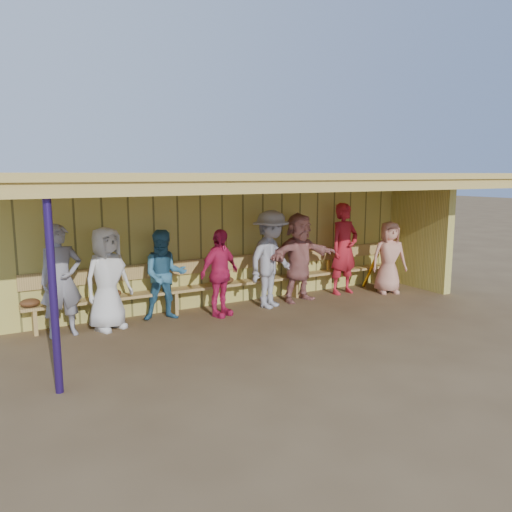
% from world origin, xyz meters
% --- Properties ---
extents(ground, '(90.00, 90.00, 0.00)m').
position_xyz_m(ground, '(0.00, 0.00, 0.00)').
color(ground, brown).
rests_on(ground, ground).
extents(player_a, '(0.69, 0.50, 1.74)m').
position_xyz_m(player_a, '(-3.21, 0.74, 0.87)').
color(player_a, gray).
rests_on(player_a, ground).
extents(player_b, '(0.96, 0.80, 1.67)m').
position_xyz_m(player_b, '(-2.52, 0.74, 0.83)').
color(player_b, silver).
rests_on(player_b, ground).
extents(player_c, '(0.87, 0.75, 1.56)m').
position_xyz_m(player_c, '(-1.54, 0.81, 0.78)').
color(player_c, teal).
rests_on(player_c, ground).
extents(player_d, '(0.98, 0.70, 1.55)m').
position_xyz_m(player_d, '(-0.63, 0.53, 0.77)').
color(player_d, '#D32156').
rests_on(player_d, ground).
extents(player_e, '(1.36, 1.11, 1.83)m').
position_xyz_m(player_e, '(0.46, 0.60, 0.91)').
color(player_e, '#96959E').
rests_on(player_e, ground).
extents(player_f, '(1.67, 0.71, 1.75)m').
position_xyz_m(player_f, '(1.19, 0.73, 0.87)').
color(player_f, '#B36D65').
rests_on(player_f, ground).
extents(player_g, '(0.73, 0.51, 1.90)m').
position_xyz_m(player_g, '(2.36, 0.78, 0.95)').
color(player_g, '#B11C28').
rests_on(player_g, ground).
extents(player_h, '(0.87, 0.72, 1.52)m').
position_xyz_m(player_h, '(3.21, 0.35, 0.76)').
color(player_h, tan).
rests_on(player_h, ground).
extents(dugout_structure, '(8.80, 3.20, 2.50)m').
position_xyz_m(dugout_structure, '(0.39, 0.69, 1.69)').
color(dugout_structure, '#C5B754').
rests_on(dugout_structure, ground).
extents(bench, '(7.60, 0.34, 0.93)m').
position_xyz_m(bench, '(0.00, 1.12, 0.53)').
color(bench, tan).
rests_on(bench, ground).
extents(dugout_equipment, '(7.49, 0.62, 0.80)m').
position_xyz_m(dugout_equipment, '(-1.11, 0.99, 0.49)').
color(dugout_equipment, gold).
rests_on(dugout_equipment, ground).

